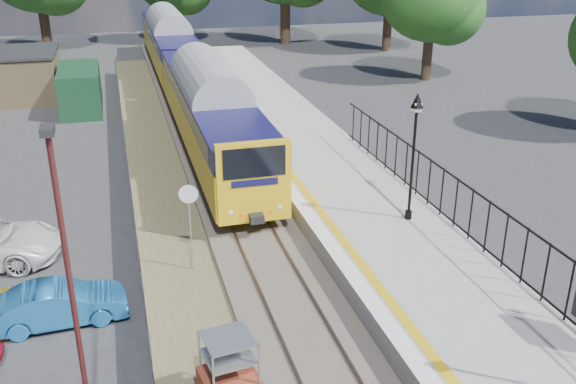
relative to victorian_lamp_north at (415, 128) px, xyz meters
name	(u,v)px	position (x,y,z in m)	size (l,w,h in m)	color
ground	(318,365)	(-5.30, -6.00, -4.30)	(120.00, 120.00, 0.00)	#2D2D30
track_bed	(232,215)	(-5.77, 3.67, -4.21)	(5.90, 80.00, 0.29)	#473F38
platform	(359,211)	(-1.10, 2.00, -3.85)	(5.00, 70.00, 0.90)	gray
platform_edge	(308,206)	(-3.16, 2.00, -3.39)	(0.90, 70.00, 0.01)	silver
victorian_lamp_north	(415,128)	(0.00, 0.00, 0.00)	(0.44, 0.44, 4.60)	black
palisade_fence	(500,236)	(1.25, -3.76, -2.46)	(0.12, 26.00, 2.00)	black
wire_fence	(131,191)	(-9.50, 6.00, -3.70)	(0.06, 52.00, 1.20)	#999EA3
outbuilding	(10,79)	(-16.21, 25.21, -2.78)	(10.80, 10.10, 3.12)	#967F55
train	(185,67)	(-5.30, 21.94, -1.96)	(2.82, 40.83, 3.51)	gold
brick_plinth	(229,375)	(-7.80, -7.00, -3.31)	(1.45, 1.45, 2.05)	brown
speed_sign	(189,212)	(-7.80, -0.15, -2.16)	(0.62, 0.15, 3.09)	#999EA3
carpark_lamp	(69,278)	(-10.95, -7.14, -0.16)	(0.25, 0.50, 7.28)	#451717
car_blue	(60,304)	(-11.85, -2.17, -3.68)	(1.30, 3.74, 1.23)	#1A5F9F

